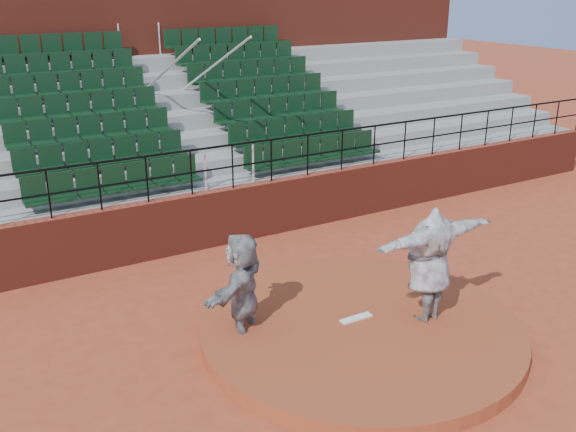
% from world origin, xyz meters
% --- Properties ---
extents(ground, '(90.00, 90.00, 0.00)m').
position_xyz_m(ground, '(0.00, 0.00, 0.00)').
color(ground, '#A04024').
rests_on(ground, ground).
extents(pitchers_mound, '(5.50, 5.50, 0.25)m').
position_xyz_m(pitchers_mound, '(0.00, 0.00, 0.12)').
color(pitchers_mound, '#984022').
rests_on(pitchers_mound, ground).
extents(pitching_rubber, '(0.60, 0.15, 0.03)m').
position_xyz_m(pitching_rubber, '(0.00, 0.15, 0.27)').
color(pitching_rubber, white).
rests_on(pitching_rubber, pitchers_mound).
extents(boundary_wall, '(24.00, 0.30, 1.30)m').
position_xyz_m(boundary_wall, '(0.00, 5.00, 0.65)').
color(boundary_wall, maroon).
rests_on(boundary_wall, ground).
extents(wall_railing, '(24.04, 0.05, 1.03)m').
position_xyz_m(wall_railing, '(0.00, 5.00, 2.03)').
color(wall_railing, black).
rests_on(wall_railing, boundary_wall).
extents(seating_deck, '(24.00, 5.97, 4.63)m').
position_xyz_m(seating_deck, '(0.00, 8.64, 1.45)').
color(seating_deck, gray).
rests_on(seating_deck, ground).
extents(press_box_facade, '(24.00, 3.00, 7.10)m').
position_xyz_m(press_box_facade, '(0.00, 12.60, 3.55)').
color(press_box_facade, maroon).
rests_on(press_box_facade, ground).
extents(pitcher, '(2.53, 0.78, 2.04)m').
position_xyz_m(pitcher, '(1.06, -0.42, 1.27)').
color(pitcher, black).
rests_on(pitcher, pitchers_mound).
extents(fielder, '(1.75, 1.59, 1.94)m').
position_xyz_m(fielder, '(-1.81, 0.90, 0.97)').
color(fielder, black).
rests_on(fielder, ground).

